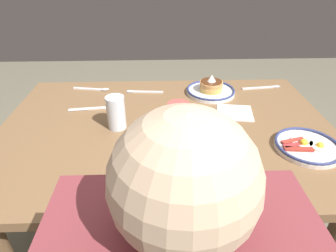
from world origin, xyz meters
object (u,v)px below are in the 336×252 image
Objects in this scene: coffee_mug at (179,113)px; drinking_glass at (116,114)px; plate_center_pancakes at (307,146)px; cell_phone at (134,163)px; plate_near_main at (211,89)px; paper_napkin at (235,113)px; butter_knife at (94,108)px; fork_near at (261,88)px; tea_spoon at (96,89)px; fork_far at (145,92)px.

coffee_mug is 0.25m from drinking_glass.
cell_phone is at bearing 5.95° from plate_center_pancakes.
paper_napkin is (-0.07, 0.20, -0.02)m from plate_near_main.
butter_knife is at bearing -5.46° from paper_napkin.
fork_near is 0.89× the size of butter_knife.
butter_knife is 0.21m from tea_spoon.
fork_near is (-0.45, -0.33, -0.04)m from coffee_mug.
butter_knife is (0.21, -0.39, -0.00)m from cell_phone.
drinking_glass is 0.21m from butter_knife.
drinking_glass reaches higher than plate_near_main.
butter_knife is at bearing 97.88° from tea_spoon.
paper_napkin is at bearing 157.93° from tea_spoon.
butter_knife is at bearing 13.39° from fork_near.
drinking_glass reaches higher than butter_knife.
plate_near_main reaches higher than butter_knife.
cell_phone is at bearing 117.52° from butter_knife.
butter_knife is (0.22, 0.17, -0.00)m from fork_far.
paper_napkin is at bearing 52.10° from fork_near.
plate_near_main is 0.52m from drinking_glass.
coffee_mug is (0.45, -0.19, 0.03)m from plate_center_pancakes.
plate_near_main is 1.17× the size of fork_near.
cell_phone is 0.96× the size of paper_napkin.
tea_spoon is (0.85, -0.01, 0.00)m from fork_near.
plate_near_main is at bearing -70.03° from paper_napkin.
coffee_mug reaches higher than paper_napkin.
drinking_glass is 0.59× the size of butter_knife.
fork_near is 1.11× the size of fork_far.
coffee_mug is at bearing -121.74° from cell_phone.
butter_knife is at bearing -61.78° from cell_phone.
butter_knife is (0.82, 0.20, -0.00)m from fork_near.
plate_center_pancakes is 0.53m from fork_near.
coffee_mug is 0.83× the size of paper_napkin.
cell_phone is at bearing 57.56° from coffee_mug.
fork_near is at bearing -177.20° from fork_far.
plate_center_pancakes is 1.52× the size of paper_napkin.
plate_near_main is 1.59× the size of paper_napkin.
fork_far is at bearing -90.80° from cell_phone.
plate_near_main is 1.30× the size of fork_far.
cell_phone is 0.53m from paper_napkin.
cell_phone reaches higher than fork_far.
paper_napkin is at bearing -163.32° from coffee_mug.
tea_spoon reaches higher than fork_far.
fork_near is at bearing -166.61° from butter_knife.
butter_knife is at bearing -52.05° from drinking_glass.
plate_near_main is at bearing 174.10° from tea_spoon.
coffee_mug is 0.61× the size of fork_near.
plate_center_pancakes is 0.49m from coffee_mug.
plate_center_pancakes is 0.62m from cell_phone.
fork_far is (0.15, -0.30, -0.04)m from coffee_mug.
coffee_mug reaches higher than fork_near.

